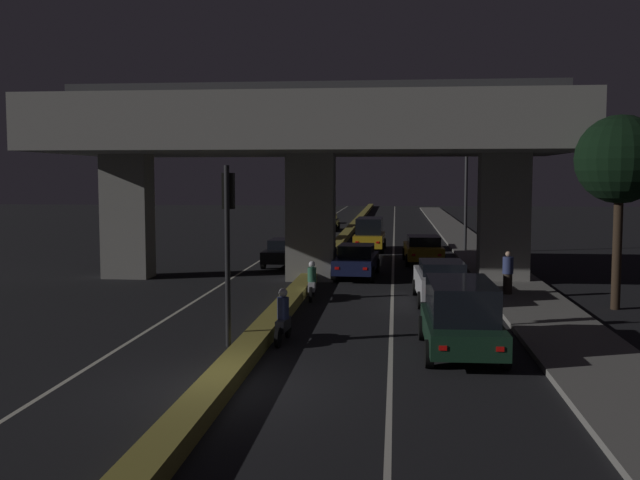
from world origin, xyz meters
TOP-DOWN VIEW (x-y plane):
  - ground_plane at (0.00, 0.00)m, footprint 200.00×200.00m
  - lane_line_left_inner at (-3.57, 35.00)m, footprint 0.12×126.00m
  - lane_line_right_inner at (3.57, 35.00)m, footprint 0.12×126.00m
  - median_divider at (0.00, 35.00)m, footprint 0.69×126.00m
  - sidewalk_right at (8.44, 28.00)m, footprint 2.69×126.00m
  - elevated_overpass at (0.00, 16.90)m, footprint 21.76×10.56m
  - traffic_light_left_of_median at (-0.75, 4.04)m, footprint 0.30×0.49m
  - street_lamp at (7.43, 29.37)m, footprint 2.63×0.32m
  - car_dark_green_lead at (5.34, 3.77)m, footprint 2.04×4.64m
  - car_white_second at (5.32, 11.56)m, footprint 1.99×4.55m
  - car_dark_blue_third at (1.94, 17.94)m, footprint 2.02×4.84m
  - car_taxi_yellow_fourth at (5.11, 23.60)m, footprint 2.11×4.63m
  - car_taxi_yellow_fifth at (2.11, 30.06)m, footprint 1.95×4.58m
  - car_black_lead_oncoming at (-1.87, 22.02)m, footprint 1.97×4.55m
  - car_dark_red_second_oncoming at (-2.19, 34.64)m, footprint 2.02×3.94m
  - car_black_third_oncoming at (-2.03, 46.72)m, footprint 1.95×4.29m
  - car_dark_blue_fourth_oncoming at (-5.08, 55.38)m, footprint 1.91×4.56m
  - motorcycle_black_filtering_near at (0.64, 4.54)m, footprint 0.34×1.82m
  - motorcycle_white_filtering_mid at (0.62, 11.74)m, footprint 0.34×1.93m
  - motorcycle_red_filtering_far at (0.75, 19.82)m, footprint 0.33×1.82m
  - pedestrian_on_sidewalk at (7.83, 12.75)m, footprint 0.39×0.39m
  - roadside_tree_kerbside_near at (11.14, 10.74)m, footprint 2.98×2.98m

SIDE VIEW (x-z plane):
  - ground_plane at x=0.00m, z-range 0.00..0.00m
  - lane_line_left_inner at x=-3.57m, z-range 0.00..0.00m
  - lane_line_right_inner at x=3.57m, z-range 0.00..0.00m
  - sidewalk_right at x=8.44m, z-range 0.00..0.16m
  - median_divider at x=0.00m, z-range 0.00..0.38m
  - motorcycle_white_filtering_mid at x=0.62m, z-range -0.11..1.31m
  - motorcycle_red_filtering_far at x=0.75m, z-range -0.10..1.31m
  - motorcycle_black_filtering_near at x=0.64m, z-range -0.11..1.37m
  - car_dark_blue_fourth_oncoming at x=-5.08m, z-range 0.04..1.35m
  - car_black_lead_oncoming at x=-1.87m, z-range 0.04..1.37m
  - car_black_third_oncoming at x=-2.03m, z-range 0.02..1.42m
  - car_dark_blue_third at x=1.94m, z-range 0.02..1.50m
  - car_taxi_yellow_fourth at x=5.11m, z-range 0.04..1.49m
  - car_white_second at x=5.32m, z-range 0.03..1.54m
  - car_dark_red_second_oncoming at x=-2.19m, z-range 0.02..1.75m
  - pedestrian_on_sidewalk at x=7.83m, z-range 0.15..1.74m
  - car_dark_green_lead at x=5.34m, z-range 0.06..1.91m
  - car_taxi_yellow_fifth at x=2.11m, z-range 0.04..2.04m
  - traffic_light_left_of_median at x=-0.75m, z-range 0.88..5.69m
  - roadside_tree_kerbside_near at x=11.14m, z-range 1.76..8.34m
  - street_lamp at x=7.43m, z-range 0.78..9.35m
  - elevated_overpass at x=0.00m, z-range 1.99..10.55m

